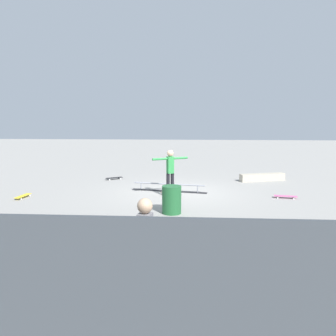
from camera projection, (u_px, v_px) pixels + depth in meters
name	position (u px, v px, depth m)	size (l,w,h in m)	color
ground_plane	(176.00, 193.00, 13.52)	(60.00, 60.00, 0.00)	gray
grind_rail	(169.00, 188.00, 13.78)	(3.00, 0.77, 0.31)	black
skate_ledge	(262.00, 177.00, 16.02)	(2.11, 0.36, 0.33)	#B2A893
skater_main	(170.00, 170.00, 12.79)	(1.26, 0.70, 1.71)	black
skateboard_main	(170.00, 194.00, 13.07)	(0.77, 0.61, 0.09)	tan
bystander_grey_shirt	(145.00, 246.00, 5.37)	(0.24, 0.39, 1.72)	#2D3351
loose_skateboard_pink	(285.00, 196.00, 12.63)	(0.82, 0.36, 0.09)	#E05993
loose_skateboard_black	(114.00, 178.00, 16.34)	(0.77, 0.61, 0.09)	black
loose_skateboard_yellow	(23.00, 196.00, 12.67)	(0.33, 0.82, 0.09)	yellow
trash_bin	(172.00, 200.00, 10.65)	(0.58, 0.58, 0.85)	#1E592D
back_fence	(139.00, 302.00, 3.79)	(24.00, 0.06, 1.90)	#383D42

